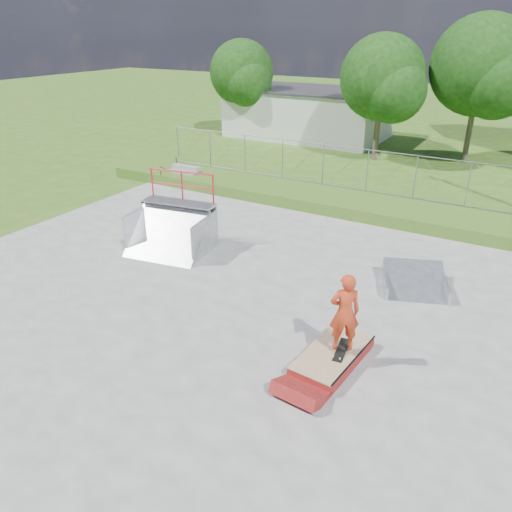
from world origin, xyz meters
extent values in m
plane|color=#36601B|center=(0.00, 0.00, 0.00)|extent=(120.00, 120.00, 0.00)
cube|color=gray|center=(0.00, 0.00, 0.02)|extent=(20.00, 16.00, 0.04)
cube|color=#36601B|center=(0.00, 9.50, 0.25)|extent=(24.00, 3.00, 0.50)
cube|color=maroon|center=(3.08, -0.67, 0.15)|extent=(1.25, 2.28, 0.31)
cube|color=#9F815B|center=(3.08, -0.67, 0.32)|extent=(1.27, 2.30, 0.02)
cube|color=black|center=(3.26, -0.61, 0.37)|extent=(0.31, 0.81, 0.13)
imported|color=red|center=(3.26, -0.61, 1.29)|extent=(0.80, 0.73, 1.83)
cube|color=silver|center=(-8.00, 22.00, 1.50)|extent=(10.00, 6.00, 3.00)
cylinder|color=brown|center=(-2.00, 18.00, 1.22)|extent=(0.30, 0.30, 2.45)
sphere|color=#14360E|center=(-2.00, 18.00, 4.41)|extent=(4.48, 4.48, 4.48)
sphere|color=#14360E|center=(-1.16, 17.44, 3.85)|extent=(3.36, 3.36, 3.36)
cylinder|color=brown|center=(2.50, 20.00, 1.40)|extent=(0.30, 0.30, 2.80)
sphere|color=#14360E|center=(2.50, 20.00, 5.04)|extent=(5.12, 5.12, 5.12)
sphere|color=#14360E|center=(3.46, 19.36, 4.40)|extent=(3.84, 3.84, 3.84)
cylinder|color=brown|center=(-12.00, 20.00, 1.14)|extent=(0.30, 0.30, 2.27)
sphere|color=#14360E|center=(-12.00, 20.00, 4.10)|extent=(4.16, 4.16, 4.16)
sphere|color=#14360E|center=(-11.22, 19.48, 3.58)|extent=(3.12, 3.12, 3.12)
camera|label=1|loc=(6.22, -9.52, 7.00)|focal=35.00mm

